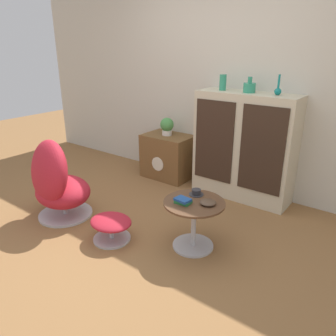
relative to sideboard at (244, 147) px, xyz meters
The scene contains 14 objects.
ground_plane 1.65m from the sideboard, 105.74° to the right, with size 12.00×12.00×0.00m, color olive.
wall_back 0.83m from the sideboard, 151.45° to the left, with size 6.40×0.06×2.60m.
sideboard is the anchor object (origin of this frame).
tv_console 1.11m from the sideboard, behind, with size 0.65×0.46×0.59m.
egg_chair 2.09m from the sideboard, 128.64° to the right, with size 0.75×0.71×0.87m.
ottoman 1.75m from the sideboard, 108.77° to the right, with size 0.41×0.35×0.23m.
coffee_table 1.29m from the sideboard, 84.21° to the right, with size 0.53×0.53×0.45m.
vase_leftmost 0.77m from the sideboard, behind, with size 0.08×0.08×0.17m.
vase_inner_left 0.67m from the sideboard, 44.57° to the left, with size 0.13×0.13×0.17m.
vase_inner_right 0.73m from the sideboard, ahead, with size 0.07×0.07×0.21m.
potted_plant 1.09m from the sideboard, behind, with size 0.18×0.18×0.23m.
teacup 1.12m from the sideboard, 86.82° to the right, with size 0.13×0.13×0.05m.
book_stack 1.33m from the sideboard, 87.35° to the right, with size 0.14×0.12×0.05m.
bowl 1.24m from the sideboard, 78.68° to the right, with size 0.14×0.14×0.04m.
Camera 1 is at (1.88, -1.91, 1.71)m, focal length 35.00 mm.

